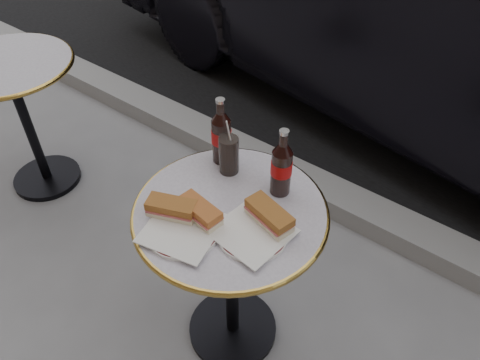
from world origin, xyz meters
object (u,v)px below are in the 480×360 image
Objects in this scene: cola_bottle_right at (282,162)px; bistro_table at (232,278)px; plate_right at (252,233)px; cola_bottle_left at (221,131)px; cola_glass at (229,154)px; plate_left at (183,230)px.

bistro_table is at bearing -115.42° from cola_bottle_right.
cola_bottle_left reaches higher than plate_right.
cola_bottle_right reaches higher than bistro_table.
cola_glass is at bearing -173.93° from cola_bottle_right.
cola_bottle_right is (0.08, 0.16, 0.49)m from bistro_table.
cola_bottle_right reaches higher than cola_glass.
plate_left is 0.89× the size of cola_bottle_left.
plate_right is at bearing 33.71° from plate_left.
cola_bottle_left is 0.08m from cola_glass.
plate_right is 0.38m from cola_bottle_left.
plate_left is 0.31m from cola_glass.
bistro_table is 3.44× the size of plate_right.
bistro_table is 0.55m from cola_bottle_left.
plate_left is (-0.06, -0.16, 0.37)m from bistro_table.
cola_glass is at bearing -29.02° from cola_bottle_left.
plate_right is at bearing -78.91° from cola_bottle_right.
cola_bottle_left reaches higher than cola_bottle_right.
plate_right is 1.50× the size of cola_glass.
cola_bottle_left is (-0.12, 0.33, 0.12)m from plate_left.
cola_bottle_right is (0.13, 0.32, 0.12)m from plate_left.
bistro_table is at bearing -45.11° from cola_bottle_left.
cola_bottle_left is 1.76× the size of cola_glass.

